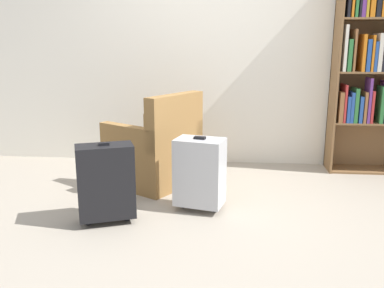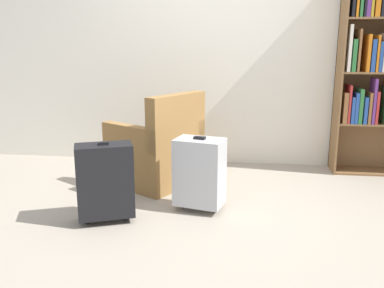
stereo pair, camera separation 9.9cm
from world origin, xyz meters
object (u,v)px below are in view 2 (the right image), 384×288
Objects in this scene: suitcase_silver at (200,172)px; suitcase_black at (105,181)px; armchair at (158,152)px; mug at (207,187)px.

suitcase_silver is 0.98× the size of suitcase_black.
armchair is 1.51× the size of suitcase_black.
suitcase_silver is (0.48, -0.62, 0.01)m from armchair.
mug is 0.19× the size of suitcase_black.
armchair reaches higher than suitcase_silver.
armchair is 0.78m from suitcase_silver.
armchair is at bearing 77.40° from suitcase_black.
suitcase_silver is (-0.03, -0.43, 0.28)m from mug.
suitcase_silver reaches higher than mug.
suitcase_black is (-0.72, -0.76, 0.28)m from mug.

